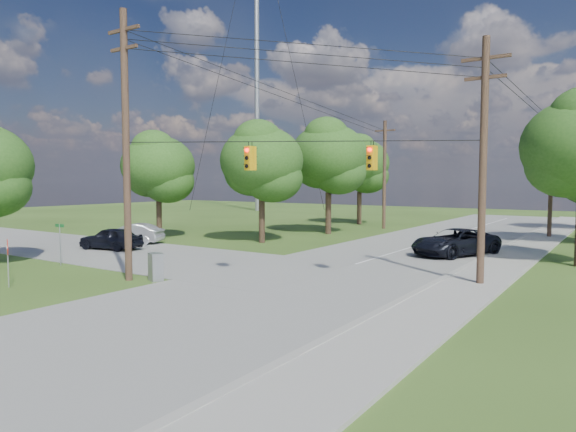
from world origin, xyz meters
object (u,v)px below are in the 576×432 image
Objects in this scene: pole_north_e at (551,172)px; do_not_enter_sign at (7,252)px; car_main_north at (455,242)px; pole_north_w at (384,174)px; car_cross_dark at (111,238)px; control_cabinet at (156,267)px; car_cross_silver at (133,234)px; pole_sw at (126,142)px; pole_ne at (483,158)px.

do_not_enter_sign is (-16.47, -33.45, -3.61)m from pole_north_e.
do_not_enter_sign reaches higher than car_main_north.
pole_north_w is 2.35× the size of car_cross_dark.
pole_north_w reaches higher than car_main_north.
car_cross_dark is at bearing 175.73° from control_cabinet.
car_cross_silver is at bearing -116.19° from pole_north_w.
pole_sw is 1.20× the size of pole_north_e.
car_cross_dark is 11.68m from control_cabinet.
pole_north_w is 1.74× the size of car_main_north.
car_cross_silver is at bearing 139.94° from pole_sw.
pole_north_e is 4.87× the size of do_not_enter_sign.
pole_north_w is 25.55m from car_cross_dark.
pole_sw is 9.54× the size of control_cabinet.
car_cross_dark is 0.99× the size of car_cross_silver.
do_not_enter_sign is (-13.07, -19.68, 0.69)m from car_main_north.
car_cross_dark is at bearing 3.82° from car_cross_silver.
pole_sw reaches higher than pole_north_w.
pole_north_w is 4.87× the size of do_not_enter_sign.
pole_ne is 8.35× the size of control_cabinet.
pole_north_e is at bearing 90.00° from pole_ne.
control_cabinet is at bearing 51.13° from car_cross_dark.
pole_north_e is 37.46m from do_not_enter_sign.
pole_sw is 19.54m from car_main_north.
car_main_north is at bearing -52.67° from pole_north_w.
pole_ne is 1.05× the size of pole_north_w.
do_not_enter_sign is at bearing -116.21° from pole_north_e.
pole_sw is 2.09× the size of car_main_north.
pole_sw is 6.77m from do_not_enter_sign.
do_not_enter_sign is at bearing -145.19° from pole_ne.
car_cross_dark is (-22.73, -23.57, -4.37)m from pole_north_e.
pole_north_w is 2.33× the size of car_cross_silver.
car_main_north is 4.56× the size of control_cabinet.
car_main_north is (20.68, 6.93, 0.09)m from car_cross_silver.
pole_north_e and pole_north_w have the same top height.
do_not_enter_sign is at bearing -127.62° from pole_sw.
pole_sw is at bearing 45.70° from car_cross_dark.
do_not_enter_sign is at bearing 21.25° from car_cross_dark.
pole_north_w reaches higher than car_cross_dark.
car_cross_dark is 3.17m from car_cross_silver.
pole_sw is 2.81× the size of car_cross_dark.
pole_sw is 12.31m from car_cross_dark.
control_cabinet is 0.61× the size of do_not_enter_sign.
pole_sw reaches higher than car_cross_silver.
pole_north_e is at bearing 101.12° from car_main_north.
pole_north_w is at bearing 110.39° from do_not_enter_sign.
pole_north_e reaches higher than car_cross_silver.
control_cabinet is (1.10, 0.60, -5.60)m from pole_sw.
car_cross_silver is at bearing 176.91° from pole_ne.
pole_ne is 20.44m from do_not_enter_sign.
control_cabinet is at bearing -95.58° from car_main_north.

